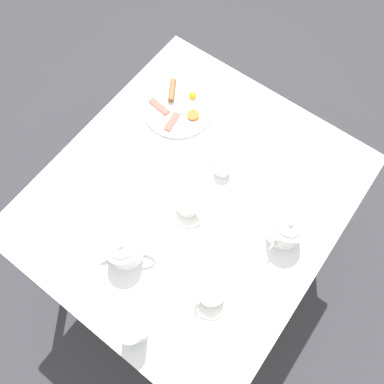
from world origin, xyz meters
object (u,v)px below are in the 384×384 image
(teapot_near, at_px, (286,229))
(breakfast_plate, at_px, (178,106))
(teacup_with_saucer_right, at_px, (211,294))
(fork_by_plate, at_px, (309,166))
(creamer_jug, at_px, (222,167))
(fork_spare, at_px, (251,129))
(water_glass_tall, at_px, (133,331))
(spoon_for_tea, at_px, (60,251))
(knife_by_plate, at_px, (109,152))
(teacup_with_saucer_left, at_px, (188,205))
(teapot_far, at_px, (125,250))

(teapot_near, bearing_deg, breakfast_plate, -101.86)
(teacup_with_saucer_right, distance_m, fork_by_plate, 0.58)
(fork_by_plate, bearing_deg, teapot_near, 101.41)
(creamer_jug, height_order, fork_spare, creamer_jug)
(water_glass_tall, relative_size, spoon_for_tea, 1.04)
(teapot_near, bearing_deg, knife_by_plate, -74.24)
(teacup_with_saucer_left, relative_size, teacup_with_saucer_right, 1.00)
(spoon_for_tea, bearing_deg, creamer_jug, -114.95)
(fork_spare, bearing_deg, water_glass_tall, 97.89)
(teapot_near, bearing_deg, teacup_with_saucer_right, -8.25)
(teapot_near, distance_m, teacup_with_saucer_left, 0.33)
(teacup_with_saucer_left, relative_size, fork_by_plate, 0.93)
(breakfast_plate, relative_size, spoon_for_tea, 2.29)
(fork_by_plate, relative_size, knife_by_plate, 0.82)
(teapot_far, xyz_separation_m, fork_by_plate, (-0.32, -0.64, -0.05))
(spoon_for_tea, relative_size, fork_spare, 0.84)
(teapot_far, bearing_deg, teapot_near, -170.23)
(teapot_near, xyz_separation_m, teacup_with_saucer_left, (0.31, 0.11, -0.03))
(teacup_with_saucer_right, height_order, water_glass_tall, water_glass_tall)
(teapot_near, distance_m, teacup_with_saucer_right, 0.32)
(teacup_with_saucer_left, distance_m, creamer_jug, 0.19)
(water_glass_tall, height_order, fork_spare, water_glass_tall)
(water_glass_tall, bearing_deg, teapot_near, -110.54)
(teapot_far, distance_m, teacup_with_saucer_left, 0.26)
(teacup_with_saucer_left, xyz_separation_m, creamer_jug, (-0.01, -0.18, 0.00))
(knife_by_plate, bearing_deg, creamer_jug, -153.99)
(teapot_near, height_order, fork_spare, teapot_near)
(creamer_jug, bearing_deg, teacup_with_saucer_right, 120.21)
(teapot_near, relative_size, knife_by_plate, 1.04)
(teacup_with_saucer_right, distance_m, knife_by_plate, 0.63)
(breakfast_plate, xyz_separation_m, teacup_with_saucer_right, (-0.51, 0.50, 0.02))
(breakfast_plate, height_order, teacup_with_saucer_left, teacup_with_saucer_left)
(teacup_with_saucer_left, relative_size, creamer_jug, 1.88)
(teacup_with_saucer_right, xyz_separation_m, fork_by_plate, (-0.02, -0.58, -0.02))
(spoon_for_tea, bearing_deg, teacup_with_saucer_left, -123.52)
(fork_by_plate, distance_m, spoon_for_tea, 0.92)
(knife_by_plate, xyz_separation_m, fork_spare, (-0.37, -0.39, -0.00))
(teacup_with_saucer_right, bearing_deg, fork_spare, -68.47)
(water_glass_tall, distance_m, spoon_for_tea, 0.37)
(fork_by_plate, bearing_deg, water_glass_tall, 79.90)
(teacup_with_saucer_left, bearing_deg, spoon_for_tea, 56.48)
(teacup_with_saucer_right, relative_size, fork_by_plate, 0.93)
(creamer_jug, relative_size, knife_by_plate, 0.41)
(teacup_with_saucer_left, xyz_separation_m, water_glass_tall, (-0.11, 0.42, 0.04))
(teapot_far, height_order, fork_spare, teapot_far)
(creamer_jug, bearing_deg, water_glass_tall, 99.54)
(breakfast_plate, xyz_separation_m, knife_by_plate, (0.09, 0.31, -0.01))
(teapot_near, xyz_separation_m, fork_spare, (0.31, -0.28, -0.05))
(fork_by_plate, xyz_separation_m, knife_by_plate, (0.62, 0.39, 0.00))
(teacup_with_saucer_right, bearing_deg, teapot_near, -104.60)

